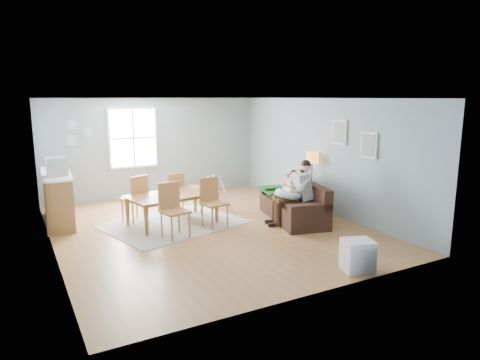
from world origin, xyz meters
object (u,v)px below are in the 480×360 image
chair_nw (137,195)px  storage_cube (357,255)px  floor_lamp (312,163)px  chair_ne (174,190)px  dining_table (174,209)px  counter (58,197)px  sofa (295,206)px  father (295,190)px  toddler (289,186)px  monitor (57,166)px  baby_swing (214,195)px  chair_se (212,198)px  chair_sw (172,206)px

chair_nw → storage_cube: bearing=-61.8°
floor_lamp → chair_ne: size_ratio=1.45×
dining_table → counter: size_ratio=0.94×
sofa → counter: counter is taller
chair_nw → chair_ne: bearing=15.1°
sofa → father: size_ratio=1.63×
toddler → monitor: monitor is taller
sofa → toddler: bearing=96.6°
floor_lamp → baby_swing: floor_lamp is taller
toddler → baby_swing: (-1.21, 1.45, -0.36)m
sofa → toddler: 0.48m
storage_cube → monitor: monitor is taller
chair_nw → counter: size_ratio=0.52×
sofa → baby_swing: size_ratio=2.21×
chair_se → chair_ne: chair_se is taller
father → chair_sw: bearing=170.6°
counter → baby_swing: bearing=-10.1°
chair_se → baby_swing: bearing=62.7°
chair_ne → chair_se: bearing=-74.6°
dining_table → chair_nw: (-0.65, 0.54, 0.27)m
chair_se → counter: bearing=146.9°
sofa → dining_table: 2.71m
counter → baby_swing: (3.49, -0.62, -0.20)m
chair_sw → chair_nw: chair_sw is taller
chair_ne → sofa: bearing=-38.1°
storage_cube → counter: (-3.86, 5.14, 0.31)m
toddler → chair_se: (-1.84, 0.21, -0.13)m
father → counter: (-4.52, 2.55, -0.18)m
baby_swing → dining_table: bearing=-151.6°
counter → storage_cube: bearing=-53.1°
dining_table → baby_swing: size_ratio=1.84×
monitor → baby_swing: size_ratio=0.39×
sofa → toddler: (-0.03, 0.22, 0.43)m
storage_cube → baby_swing: baby_swing is taller
chair_nw → chair_ne: (0.95, 0.26, -0.04)m
toddler → baby_swing: 1.92m
chair_ne → baby_swing: size_ratio=0.96×
dining_table → chair_nw: bearing=130.0°
chair_sw → chair_se: (0.97, 0.25, -0.02)m
sofa → counter: 5.25m
toddler → storage_cube: toddler is taller
dining_table → baby_swing: (1.31, 0.71, 0.04)m
toddler → dining_table: (-2.51, 0.74, -0.40)m
storage_cube → baby_swing: bearing=94.7°
father → sofa: bearing=52.1°
father → dining_table: 2.67m
father → toddler: father is taller
sofa → monitor: (-4.73, 1.90, 1.00)m
chair_nw → counter: (-1.53, 0.79, -0.04)m
father → chair_ne: father is taller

